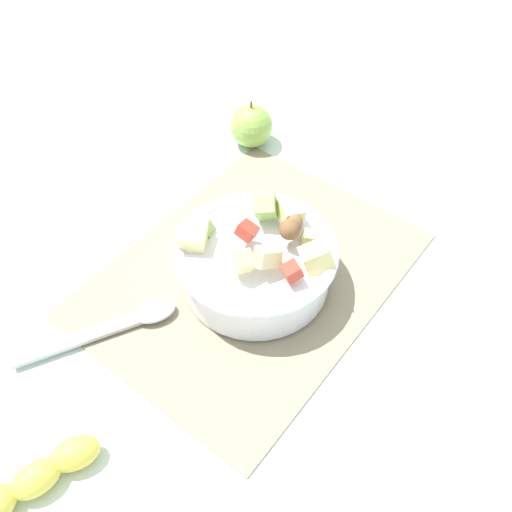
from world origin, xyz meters
name	(u,v)px	position (x,y,z in m)	size (l,w,h in m)	color
ground_plane	(252,275)	(0.00, 0.00, 0.00)	(2.40, 2.40, 0.00)	silver
placemat	(252,273)	(0.00, 0.00, 0.00)	(0.46, 0.35, 0.01)	gray
salad_bowl	(257,260)	(0.01, 0.01, 0.05)	(0.22, 0.22, 0.12)	white
serving_spoon	(123,323)	(0.17, -0.08, 0.01)	(0.20, 0.13, 0.01)	#B7B7BC
whole_apple	(251,126)	(-0.24, -0.19, 0.04)	(0.07, 0.07, 0.09)	#8CB74C
banana_whole	(34,479)	(0.37, 0.00, 0.02)	(0.15, 0.07, 0.04)	yellow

